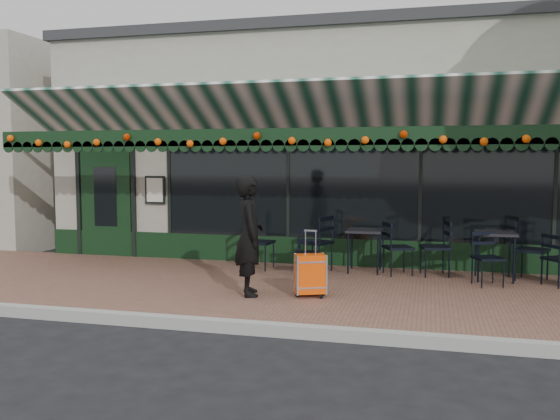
% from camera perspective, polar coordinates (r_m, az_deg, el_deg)
% --- Properties ---
extents(ground, '(80.00, 80.00, 0.00)m').
position_cam_1_polar(ground, '(7.25, 1.17, -11.94)').
color(ground, black).
rests_on(ground, ground).
extents(sidewalk, '(18.00, 4.00, 0.15)m').
position_cam_1_polar(sidewalk, '(9.12, 4.05, -7.94)').
color(sidewalk, brown).
rests_on(sidewalk, ground).
extents(curb, '(18.00, 0.16, 0.15)m').
position_cam_1_polar(curb, '(7.15, 1.02, -11.54)').
color(curb, '#9E9E99').
rests_on(curb, ground).
extents(restaurant_building, '(12.00, 9.60, 4.50)m').
position_cam_1_polar(restaurant_building, '(14.68, 8.17, 5.51)').
color(restaurant_building, gray).
rests_on(restaurant_building, ground).
extents(woman, '(0.62, 0.74, 1.72)m').
position_cam_1_polar(woman, '(8.49, -2.96, -2.47)').
color(woman, black).
rests_on(woman, sidewalk).
extents(suitcase, '(0.47, 0.37, 0.95)m').
position_cam_1_polar(suitcase, '(8.45, 2.95, -6.24)').
color(suitcase, '#FF4C08').
rests_on(suitcase, sidewalk).
extents(cafe_table_a, '(0.64, 0.64, 0.78)m').
position_cam_1_polar(cafe_table_a, '(10.17, 19.99, -2.43)').
color(cafe_table_a, black).
rests_on(cafe_table_a, sidewalk).
extents(cafe_table_b, '(0.60, 0.60, 0.74)m').
position_cam_1_polar(cafe_table_b, '(10.35, 8.15, -2.28)').
color(cafe_table_b, black).
rests_on(cafe_table_b, sidewalk).
extents(chair_a_left, '(0.57, 0.57, 0.94)m').
position_cam_1_polar(chair_a_left, '(10.27, 14.68, -3.54)').
color(chair_a_left, black).
rests_on(chair_a_left, sidewalk).
extents(chair_a_right, '(0.63, 0.63, 0.97)m').
position_cam_1_polar(chair_a_right, '(10.37, 23.10, -3.63)').
color(chair_a_right, black).
rests_on(chair_a_right, sidewalk).
extents(chair_a_front, '(0.54, 0.54, 0.84)m').
position_cam_1_polar(chair_a_front, '(9.70, 19.38, -4.46)').
color(chair_a_front, black).
rests_on(chair_a_front, sidewalk).
extents(chair_a_extra, '(0.57, 0.57, 0.82)m').
position_cam_1_polar(chair_a_extra, '(10.10, 25.30, -4.34)').
color(chair_a_extra, black).
rests_on(chair_a_extra, sidewalk).
extents(chair_b_left, '(0.65, 0.65, 0.99)m').
position_cam_1_polar(chair_b_left, '(10.34, 3.45, -3.19)').
color(chair_b_left, black).
rests_on(chair_b_left, sidewalk).
extents(chair_b_right, '(0.60, 0.60, 0.91)m').
position_cam_1_polar(chair_b_right, '(10.21, 11.29, -3.62)').
color(chair_b_right, black).
rests_on(chair_b_right, sidewalk).
extents(chair_b_front, '(0.40, 0.40, 0.78)m').
position_cam_1_polar(chair_b_front, '(9.86, 2.50, -4.22)').
color(chair_b_front, black).
rests_on(chair_b_front, sidewalk).
extents(chair_solo, '(0.52, 0.52, 0.94)m').
position_cam_1_polar(chair_solo, '(10.55, -2.00, -3.18)').
color(chair_solo, black).
rests_on(chair_solo, sidewalk).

